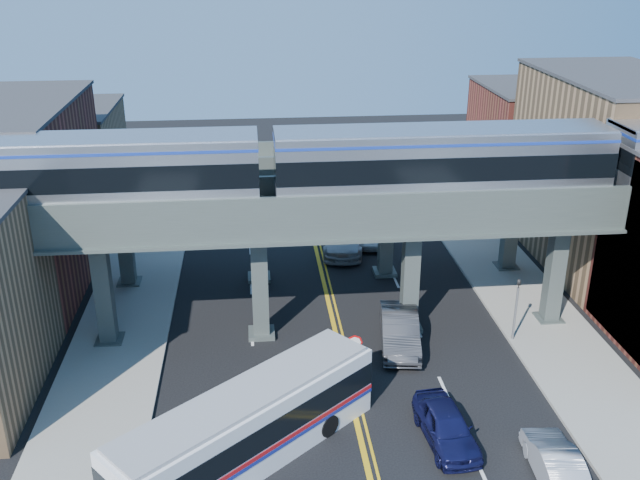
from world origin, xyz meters
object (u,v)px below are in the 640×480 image
(stop_sign, at_px, (354,351))
(car_parked_curb, at_px, (555,463))
(traffic_signal, at_px, (516,303))
(car_lane_b, at_px, (400,331))
(transit_bus, at_px, (248,427))
(car_lane_a, at_px, (446,426))
(car_lane_c, at_px, (368,232))
(car_lane_d, at_px, (342,236))
(transit_train, at_px, (442,161))

(stop_sign, distance_m, car_parked_curb, 10.10)
(traffic_signal, xyz_separation_m, car_lane_b, (-6.04, 0.21, -1.40))
(transit_bus, distance_m, car_lane_a, 8.30)
(car_lane_c, bearing_deg, traffic_signal, -68.87)
(transit_bus, relative_size, car_lane_b, 2.01)
(stop_sign, relative_size, car_parked_curb, 0.59)
(car_lane_c, distance_m, car_lane_d, 2.36)
(car_lane_c, xyz_separation_m, car_lane_d, (-2.01, -1.22, 0.24))
(transit_train, bearing_deg, car_lane_c, 96.68)
(transit_bus, relative_size, car_parked_curb, 2.45)
(transit_bus, height_order, car_lane_c, transit_bus)
(car_lane_a, height_order, car_lane_c, car_lane_a)
(transit_train, bearing_deg, car_lane_a, -100.21)
(car_lane_a, bearing_deg, car_lane_c, 84.20)
(car_parked_curb, bearing_deg, car_lane_a, -31.98)
(traffic_signal, xyz_separation_m, car_lane_d, (-7.39, 13.25, -1.37))
(traffic_signal, bearing_deg, car_lane_c, 110.40)
(transit_train, xyz_separation_m, car_lane_d, (-3.47, 11.25, -8.52))
(transit_train, distance_m, stop_sign, 10.43)
(car_lane_b, distance_m, car_lane_c, 14.28)
(car_lane_d, bearing_deg, stop_sign, -88.46)
(stop_sign, relative_size, transit_bus, 0.24)
(car_lane_b, xyz_separation_m, car_parked_curb, (4.05, -10.51, -0.16))
(car_lane_a, xyz_separation_m, car_lane_b, (-0.38, 7.86, 0.11))
(car_lane_b, bearing_deg, car_lane_a, -79.37)
(transit_bus, relative_size, car_lane_d, 1.72)
(transit_train, distance_m, transit_bus, 16.19)
(transit_bus, bearing_deg, car_lane_d, 32.82)
(car_lane_b, xyz_separation_m, car_lane_c, (0.66, 14.26, -0.21))
(transit_train, distance_m, car_lane_c, 15.30)
(stop_sign, xyz_separation_m, transit_bus, (-5.01, -5.03, -0.16))
(car_lane_a, bearing_deg, stop_sign, 119.74)
(car_lane_b, bearing_deg, transit_bus, -125.87)
(traffic_signal, bearing_deg, car_lane_d, 119.14)
(car_parked_curb, bearing_deg, traffic_signal, -97.16)
(transit_train, height_order, car_lane_b, transit_train)
(transit_train, distance_m, traffic_signal, 8.39)
(traffic_signal, distance_m, car_parked_curb, 10.61)
(stop_sign, height_order, traffic_signal, traffic_signal)
(stop_sign, relative_size, car_lane_c, 0.53)
(transit_train, bearing_deg, car_lane_b, -139.80)
(car_lane_d, relative_size, car_parked_curb, 1.43)
(stop_sign, relative_size, car_lane_d, 0.41)
(transit_bus, bearing_deg, traffic_signal, -10.15)
(transit_train, relative_size, car_lane_a, 11.17)
(transit_bus, bearing_deg, stop_sign, 4.94)
(transit_train, relative_size, car_lane_b, 9.48)
(car_lane_d, bearing_deg, car_lane_a, -78.42)
(car_lane_c, height_order, car_lane_d, car_lane_d)
(stop_sign, bearing_deg, car_lane_a, -55.18)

